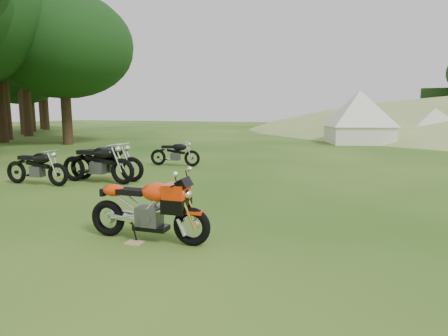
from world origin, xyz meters
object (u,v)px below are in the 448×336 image
at_px(vintage_moto_c, 175,153).
at_px(sport_motorcycle, 148,204).
at_px(vintage_moto_a, 36,166).
at_px(vintage_moto_b, 97,162).
at_px(plywood_board, 134,243).
at_px(vintage_moto_d, 106,161).
at_px(tent_mid, 434,124).
at_px(tent_left, 359,119).

bearing_deg(vintage_moto_c, sport_motorcycle, -71.65).
height_order(vintage_moto_a, vintage_moto_b, vintage_moto_b).
height_order(sport_motorcycle, vintage_moto_c, sport_motorcycle).
height_order(plywood_board, vintage_moto_c, vintage_moto_c).
bearing_deg(vintage_moto_d, vintage_moto_a, -147.93).
bearing_deg(sport_motorcycle, vintage_moto_b, 134.41).
height_order(vintage_moto_d, tent_mid, tent_mid).
xyz_separation_m(plywood_board, vintage_moto_d, (-3.69, 3.76, 0.54)).
distance_m(plywood_board, tent_left, 19.61).
distance_m(vintage_moto_b, vintage_moto_d, 0.32).
relative_size(vintage_moto_b, vintage_moto_d, 1.01).
relative_size(plywood_board, vintage_moto_c, 0.13).
xyz_separation_m(vintage_moto_d, tent_left, (5.45, 15.72, 0.90)).
distance_m(vintage_moto_c, vintage_moto_d, 3.22).
bearing_deg(tent_left, vintage_moto_c, -132.21).
relative_size(plywood_board, tent_mid, 0.09).
bearing_deg(tent_left, vintage_moto_a, -131.36).
bearing_deg(tent_mid, sport_motorcycle, -111.98).
distance_m(vintage_moto_a, vintage_moto_d, 1.72).
height_order(sport_motorcycle, vintage_moto_d, vintage_moto_d).
bearing_deg(tent_mid, vintage_moto_c, -129.45).
relative_size(vintage_moto_b, tent_left, 0.63).
bearing_deg(vintage_moto_d, plywood_board, -55.83).
distance_m(sport_motorcycle, tent_mid, 22.18).
height_order(vintage_moto_b, tent_left, tent_left).
xyz_separation_m(plywood_board, vintage_moto_b, (-3.72, 3.45, 0.55)).
distance_m(sport_motorcycle, tent_left, 19.38).
height_order(tent_left, tent_mid, tent_left).
xyz_separation_m(vintage_moto_a, vintage_moto_b, (1.25, 0.84, 0.07)).
xyz_separation_m(sport_motorcycle, vintage_moto_b, (-3.84, 3.25, 0.01)).
bearing_deg(vintage_moto_b, vintage_moto_d, 80.18).
bearing_deg(vintage_moto_d, tent_left, 60.59).
bearing_deg(tent_left, vintage_moto_d, -128.77).
xyz_separation_m(plywood_board, tent_left, (1.76, 19.48, 1.45)).
relative_size(vintage_moto_d, tent_mid, 0.79).
height_order(sport_motorcycle, tent_mid, tent_mid).
relative_size(vintage_moto_d, tent_left, 0.63).
distance_m(vintage_moto_b, tent_left, 16.97).
bearing_deg(tent_left, tent_mid, 7.06).
height_order(sport_motorcycle, vintage_moto_a, sport_motorcycle).
bearing_deg(plywood_board, tent_left, 84.85).
bearing_deg(plywood_board, vintage_moto_b, 137.16).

